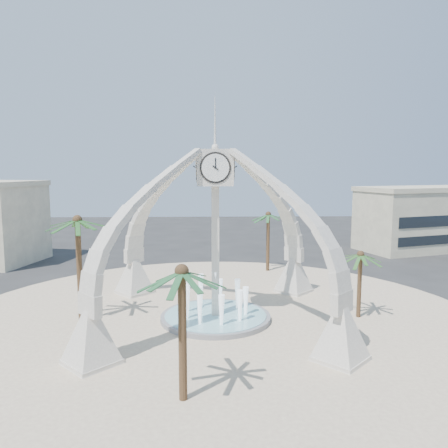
{
  "coord_description": "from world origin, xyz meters",
  "views": [
    {
      "loc": [
        -0.36,
        -30.73,
        10.95
      ],
      "look_at": [
        0.68,
        2.0,
        6.83
      ],
      "focal_mm": 35.0,
      "sensor_mm": 36.0,
      "label": 1
    }
  ],
  "objects_px": {
    "palm_east": "(361,255)",
    "palm_north": "(268,215)",
    "clock_tower": "(215,232)",
    "palm_west": "(77,222)",
    "fountain": "(216,316)",
    "palm_south": "(182,273)"
  },
  "relations": [
    {
      "from": "palm_east",
      "to": "palm_north",
      "type": "distance_m",
      "value": 15.88
    },
    {
      "from": "clock_tower",
      "to": "palm_east",
      "type": "bearing_deg",
      "value": 1.23
    },
    {
      "from": "clock_tower",
      "to": "palm_west",
      "type": "bearing_deg",
      "value": 179.7
    },
    {
      "from": "fountain",
      "to": "palm_east",
      "type": "bearing_deg",
      "value": 1.23
    },
    {
      "from": "palm_east",
      "to": "palm_south",
      "type": "xyz_separation_m",
      "value": [
        -12.28,
        -11.33,
        1.49
      ]
    },
    {
      "from": "clock_tower",
      "to": "palm_south",
      "type": "bearing_deg",
      "value": -98.59
    },
    {
      "from": "palm_north",
      "to": "clock_tower",
      "type": "bearing_deg",
      "value": -110.84
    },
    {
      "from": "fountain",
      "to": "palm_west",
      "type": "xyz_separation_m",
      "value": [
        -9.71,
        0.05,
        6.99
      ]
    },
    {
      "from": "palm_south",
      "to": "palm_west",
      "type": "bearing_deg",
      "value": 125.78
    },
    {
      "from": "clock_tower",
      "to": "palm_east",
      "type": "distance_m",
      "value": 10.76
    },
    {
      "from": "palm_west",
      "to": "palm_south",
      "type": "relative_size",
      "value": 1.16
    },
    {
      "from": "fountain",
      "to": "palm_north",
      "type": "relative_size",
      "value": 1.16
    },
    {
      "from": "palm_east",
      "to": "palm_south",
      "type": "bearing_deg",
      "value": -137.32
    },
    {
      "from": "fountain",
      "to": "palm_south",
      "type": "xyz_separation_m",
      "value": [
        -1.68,
        -11.1,
        5.91
      ]
    },
    {
      "from": "palm_east",
      "to": "palm_west",
      "type": "relative_size",
      "value": 0.66
    },
    {
      "from": "clock_tower",
      "to": "palm_west",
      "type": "distance_m",
      "value": 9.75
    },
    {
      "from": "fountain",
      "to": "palm_west",
      "type": "height_order",
      "value": "palm_west"
    },
    {
      "from": "clock_tower",
      "to": "palm_east",
      "type": "relative_size",
      "value": 3.32
    },
    {
      "from": "fountain",
      "to": "palm_north",
      "type": "height_order",
      "value": "palm_north"
    },
    {
      "from": "palm_north",
      "to": "palm_south",
      "type": "bearing_deg",
      "value": -105.86
    },
    {
      "from": "fountain",
      "to": "palm_north",
      "type": "distance_m",
      "value": 17.37
    },
    {
      "from": "clock_tower",
      "to": "fountain",
      "type": "bearing_deg",
      "value": 90.0
    }
  ]
}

